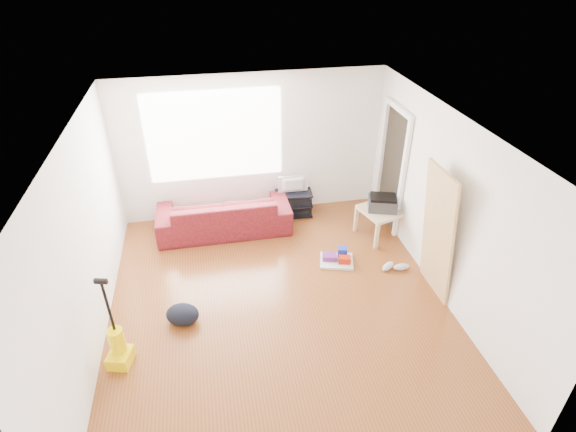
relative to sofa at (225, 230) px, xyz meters
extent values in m
cube|color=brown|center=(0.58, -1.95, 0.00)|extent=(4.50, 5.00, 0.01)
cube|color=white|center=(0.58, -1.95, 2.50)|extent=(4.50, 5.00, 0.01)
cube|color=white|center=(0.58, 0.55, 1.25)|extent=(4.50, 0.01, 2.50)
cube|color=white|center=(0.58, -4.45, 1.25)|extent=(4.50, 0.01, 2.50)
cube|color=white|center=(-1.67, -1.95, 1.25)|extent=(0.01, 5.00, 2.50)
cube|color=white|center=(2.83, -1.95, 1.25)|extent=(0.01, 5.00, 2.50)
cube|color=white|center=(-0.02, 0.53, 1.50)|extent=(2.20, 0.01, 1.50)
cube|color=white|center=(2.79, -0.70, 1.00)|extent=(0.06, 0.08, 2.00)
cube|color=white|center=(2.79, 0.20, 1.00)|extent=(0.06, 0.08, 2.00)
cube|color=white|center=(2.79, -0.25, 2.04)|extent=(0.06, 0.98, 0.08)
cube|color=black|center=(2.82, -0.25, 1.00)|extent=(0.01, 0.86, 1.98)
imported|color=#3E0D07|center=(0.00, 0.00, 0.00)|extent=(2.21, 0.86, 0.64)
cube|color=black|center=(1.25, 0.27, 0.03)|extent=(0.68, 0.42, 0.02)
cube|color=black|center=(1.25, 0.27, 0.23)|extent=(0.68, 0.42, 0.02)
cube|color=black|center=(1.25, 0.27, 0.44)|extent=(0.68, 0.42, 0.02)
cylinder|color=black|center=(0.94, 0.14, 0.22)|extent=(0.02, 0.02, 0.45)
cylinder|color=black|center=(0.97, 0.45, 0.22)|extent=(0.02, 0.02, 0.45)
cylinder|color=black|center=(1.53, 0.09, 0.22)|extent=(0.02, 0.02, 0.45)
cylinder|color=black|center=(1.56, 0.40, 0.22)|extent=(0.02, 0.02, 0.45)
imported|color=black|center=(1.25, 0.27, 0.60)|extent=(0.52, 0.07, 0.30)
cube|color=#CAAC8D|center=(2.53, -0.65, 0.48)|extent=(0.77, 0.77, 0.06)
cube|color=#CAAC8D|center=(2.34, -1.00, 0.23)|extent=(0.06, 0.06, 0.45)
cube|color=#CAAC8D|center=(2.17, -0.46, 0.23)|extent=(0.06, 0.06, 0.45)
cube|color=#CAAC8D|center=(2.88, -0.84, 0.23)|extent=(0.06, 0.06, 0.45)
cube|color=#CAAC8D|center=(2.72, -0.30, 0.23)|extent=(0.06, 0.06, 0.45)
cube|color=#2E2F33|center=(2.53, -0.65, 0.61)|extent=(0.54, 0.47, 0.19)
cube|color=black|center=(2.53, -0.65, 0.72)|extent=(0.48, 0.42, 0.04)
cylinder|color=#1E4CB5|center=(0.88, -0.23, 0.00)|extent=(0.37, 0.37, 0.30)
cylinder|color=white|center=(0.90, -0.23, 0.20)|extent=(0.11, 0.11, 0.10)
cube|color=silver|center=(1.62, -1.24, 0.02)|extent=(0.59, 0.52, 0.04)
cube|color=#A31A07|center=(1.72, -1.32, 0.09)|extent=(0.21, 0.16, 0.10)
cube|color=#622270|center=(1.52, -1.19, 0.08)|extent=(0.25, 0.21, 0.08)
cube|color=#1C2EAF|center=(1.74, -1.14, 0.11)|extent=(0.17, 0.15, 0.14)
ellipsoid|color=black|center=(-0.71, -2.06, 0.00)|extent=(0.53, 0.48, 0.24)
ellipsoid|color=#B7B9C6|center=(2.33, -1.55, 0.05)|extent=(0.27, 0.23, 0.10)
ellipsoid|color=#B7B9C6|center=(2.52, -1.61, 0.05)|extent=(0.26, 0.11, 0.10)
cube|color=#F3D100|center=(-1.42, -2.60, 0.08)|extent=(0.32, 0.34, 0.16)
cylinder|color=#F3D100|center=(-1.42, -2.55, 0.32)|extent=(0.18, 0.18, 0.32)
cylinder|color=black|center=(-1.42, -2.53, 0.82)|extent=(0.03, 0.03, 0.68)
cube|color=black|center=(-1.42, -2.53, 1.18)|extent=(0.15, 0.07, 0.05)
cube|color=tan|center=(2.71, -2.08, 0.00)|extent=(0.24, 0.76, 1.89)
camera|label=1|loc=(-0.19, -6.50, 4.28)|focal=28.00mm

